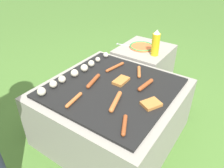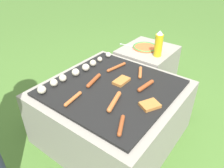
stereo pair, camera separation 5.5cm
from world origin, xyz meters
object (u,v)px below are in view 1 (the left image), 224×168
(sausage_front_center, at_px, (93,81))
(plate_colorful, at_px, (142,47))
(condiment_bottle, at_px, (156,43))
(fork_utensil, at_px, (127,45))

(sausage_front_center, distance_m, plate_colorful, 0.73)
(sausage_front_center, height_order, plate_colorful, sausage_front_center)
(sausage_front_center, xyz_separation_m, condiment_bottle, (0.65, -0.16, 0.09))
(fork_utensil, bearing_deg, condiment_bottle, -97.20)
(plate_colorful, height_order, fork_utensil, plate_colorful)
(condiment_bottle, bearing_deg, sausage_front_center, 166.53)
(plate_colorful, bearing_deg, condiment_bottle, -116.68)
(condiment_bottle, distance_m, fork_utensil, 0.32)
(condiment_bottle, bearing_deg, fork_utensil, 82.80)
(plate_colorful, relative_size, condiment_bottle, 1.04)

